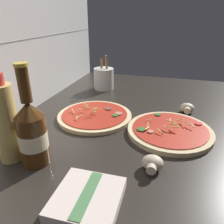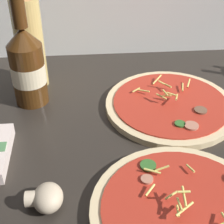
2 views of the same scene
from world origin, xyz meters
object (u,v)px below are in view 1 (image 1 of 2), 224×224
pizza_near (170,131)px  beer_bottle (32,132)px  utensil_crock (104,78)px  oil_bottle (5,122)px  dish_towel (87,199)px  mushroom_left (152,163)px  mushroom_right (187,108)px  pizza_far (95,116)px

pizza_near → beer_bottle: size_ratio=1.05×
beer_bottle → utensil_crock: bearing=1.9°
oil_bottle → dish_towel: oil_bottle is taller
oil_bottle → dish_towel: (-9.12, -25.79, -9.69)cm
mushroom_left → oil_bottle: bearing=98.3°
mushroom_right → utensil_crock: size_ratio=0.33×
oil_bottle → mushroom_left: (5.50, -37.50, -8.99)cm
mushroom_left → dish_towel: 18.75cm
mushroom_left → dish_towel: bearing=141.3°
beer_bottle → pizza_near: bearing=-52.4°
oil_bottle → mushroom_right: 65.27cm
oil_bottle → utensil_crock: size_ratio=1.34×
mushroom_left → beer_bottle: bearing=100.2°
pizza_near → dish_towel: 38.13cm
beer_bottle → dish_towel: bearing=-116.8°
mushroom_left → utensil_crock: bearing=28.5°
pizza_near → beer_bottle: (-25.76, 33.42, 8.22)cm
pizza_near → oil_bottle: 49.42cm
oil_bottle → pizza_far: bearing=-23.1°
utensil_crock → mushroom_right: bearing=-115.9°
pizza_near → dish_towel: pizza_near is taller
oil_bottle → mushroom_left: oil_bottle is taller
mushroom_right → utensil_crock: utensil_crock is taller
pizza_near → mushroom_right: size_ratio=4.80×
oil_bottle → utensil_crock: (64.76, -5.33, -5.35)cm
dish_towel → oil_bottle: bearing=70.5°
beer_bottle → dish_towel: (-9.24, -18.30, -7.92)cm
utensil_crock → oil_bottle: bearing=175.3°
oil_bottle → mushroom_right: (44.67, -46.74, -8.96)cm
beer_bottle → dish_towel: 21.98cm
dish_towel → mushroom_right: bearing=-21.3°
pizza_near → utensil_crock: 52.91cm
beer_bottle → utensil_crock: 64.78cm
pizza_near → mushroom_right: (18.80, -5.84, 1.03)cm
beer_bottle → utensil_crock: (64.64, 2.16, -3.59)cm
pizza_far → utensil_crock: 35.64cm
mushroom_left → dish_towel: mushroom_left is taller
beer_bottle → oil_bottle: size_ratio=1.12×
pizza_near → mushroom_left: pizza_near is taller
utensil_crock → mushroom_left: bearing=-151.5°
pizza_near → dish_towel: (-35.00, 15.12, 0.30)cm
mushroom_left → mushroom_right: size_ratio=0.99×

